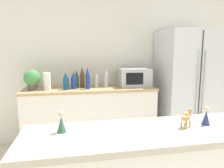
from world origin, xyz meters
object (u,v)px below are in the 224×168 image
object	(u,v)px
back_bottle_2	(76,79)
wise_man_figurine_blue	(206,117)
potted_plant	(32,79)
back_bottle_4	(106,78)
back_bottle_5	(96,80)
back_bottle_6	(82,77)
paper_towel_roll	(47,81)
camel_figurine	(186,117)
back_bottle_3	(88,78)
refrigerator	(186,87)
wise_man_figurine_crimson	(61,123)
back_bottle_1	(66,81)
back_bottle_0	(74,81)
microwave	(134,77)

from	to	relation	value
back_bottle_2	wise_man_figurine_blue	world-z (taller)	back_bottle_2
potted_plant	back_bottle_4	bearing A→B (deg)	2.51
back_bottle_5	back_bottle_6	xyz separation A→B (m)	(-0.21, 0.04, 0.04)
paper_towel_roll	camel_figurine	world-z (taller)	paper_towel_roll
back_bottle_3	back_bottle_4	size ratio (longest dim) A/B	1.10
back_bottle_4	back_bottle_5	bearing A→B (deg)	-177.99
back_bottle_4	camel_figurine	bearing A→B (deg)	-84.97
refrigerator	wise_man_figurine_blue	xyz separation A→B (m)	(-0.98, -1.84, 0.15)
back_bottle_4	camel_figurine	size ratio (longest dim) A/B	2.55
back_bottle_2	wise_man_figurine_crimson	xyz separation A→B (m)	(-0.12, -1.95, -0.00)
wise_man_figurine_blue	back_bottle_1	bearing A→B (deg)	116.61
back_bottle_5	camel_figurine	world-z (taller)	back_bottle_5
camel_figurine	wise_man_figurine_blue	size ratio (longest dim) A/B	0.94
back_bottle_4	back_bottle_5	size ratio (longest dim) A/B	1.17
back_bottle_0	back_bottle_4	world-z (taller)	back_bottle_4
potted_plant	back_bottle_5	bearing A→B (deg)	2.59
potted_plant	back_bottle_0	bearing A→B (deg)	-1.84
back_bottle_4	potted_plant	bearing A→B (deg)	-177.49
potted_plant	back_bottle_3	xyz separation A→B (m)	(0.77, -0.06, -0.00)
back_bottle_3	wise_man_figurine_blue	distance (m)	1.92
back_bottle_2	wise_man_figurine_crimson	bearing A→B (deg)	-93.42
back_bottle_4	wise_man_figurine_crimson	size ratio (longest dim) A/B	2.32
wise_man_figurine_crimson	back_bottle_4	bearing A→B (deg)	73.45
back_bottle_5	wise_man_figurine_crimson	distance (m)	1.92
back_bottle_1	back_bottle_4	xyz separation A→B (m)	(0.59, 0.11, 0.02)
refrigerator	back_bottle_1	world-z (taller)	refrigerator
camel_figurine	back_bottle_6	bearing A→B (deg)	104.88
microwave	camel_figurine	distance (m)	1.97
microwave	back_bottle_5	world-z (taller)	microwave
back_bottle_0	back_bottle_2	distance (m)	0.14
microwave	wise_man_figurine_crimson	distance (m)	2.14
back_bottle_6	back_bottle_5	bearing A→B (deg)	-11.15
refrigerator	back_bottle_1	bearing A→B (deg)	-179.49
potted_plant	paper_towel_roll	world-z (taller)	potted_plant
wise_man_figurine_crimson	microwave	bearing A→B (deg)	61.90
back_bottle_1	back_bottle_5	size ratio (longest dim) A/B	1.03
potted_plant	wise_man_figurine_crimson	distance (m)	1.90
back_bottle_0	wise_man_figurine_blue	size ratio (longest dim) A/B	2.08
potted_plant	camel_figurine	bearing A→B (deg)	-57.15
wise_man_figurine_crimson	back_bottle_0	bearing A→B (deg)	87.64
paper_towel_roll	back_bottle_5	bearing A→B (deg)	5.51
camel_figurine	wise_man_figurine_crimson	xyz separation A→B (m)	(-0.73, 0.07, -0.01)
back_bottle_2	back_bottle_3	world-z (taller)	back_bottle_3
back_bottle_4	wise_man_figurine_crimson	bearing A→B (deg)	-106.55
refrigerator	back_bottle_0	size ratio (longest dim) A/B	7.23
paper_towel_roll	microwave	bearing A→B (deg)	3.35
refrigerator	back_bottle_2	bearing A→B (deg)	174.82
potted_plant	back_bottle_1	distance (m)	0.47
back_bottle_5	refrigerator	bearing A→B (deg)	-3.51
back_bottle_1	back_bottle_3	distance (m)	0.31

